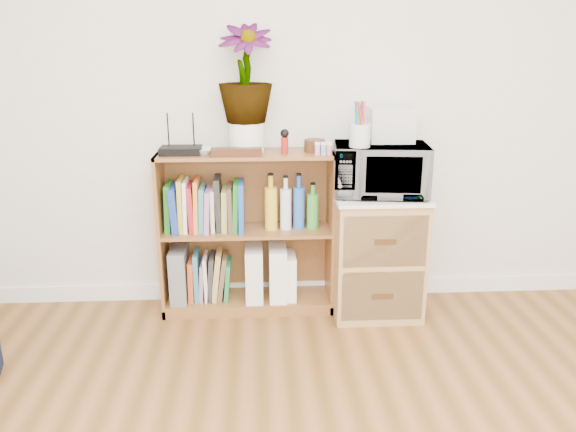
{
  "coord_description": "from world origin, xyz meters",
  "views": [
    {
      "loc": [
        -0.29,
        -1.02,
        1.53
      ],
      "look_at": [
        -0.12,
        1.95,
        0.62
      ],
      "focal_mm": 35.0,
      "sensor_mm": 36.0,
      "label": 1
    }
  ],
  "objects": [
    {
      "name": "lower_books",
      "position": [
        -0.58,
        2.1,
        0.2
      ],
      "size": [
        0.25,
        0.19,
        0.3
      ],
      "color": "#B94420",
      "rests_on": "bookshelf"
    },
    {
      "name": "paint_jars",
      "position": [
        0.08,
        2.01,
        0.98
      ],
      "size": [
        0.1,
        0.04,
        0.05
      ],
      "primitive_type": "cube",
      "color": "pink",
      "rests_on": "bookshelf"
    },
    {
      "name": "wicker_unit",
      "position": [
        0.4,
        2.02,
        0.35
      ],
      "size": [
        0.5,
        0.45,
        0.7
      ],
      "primitive_type": "cube",
      "color": "#9E7542",
      "rests_on": "ground"
    },
    {
      "name": "magazine_holder_left",
      "position": [
        -0.31,
        2.09,
        0.23
      ],
      "size": [
        0.1,
        0.26,
        0.32
      ],
      "primitive_type": "cube",
      "color": "white",
      "rests_on": "bookshelf"
    },
    {
      "name": "kokeshi_doll",
      "position": [
        -0.13,
        2.06,
        1.0
      ],
      "size": [
        0.04,
        0.04,
        0.09
      ],
      "primitive_type": "cylinder",
      "color": "maroon",
      "rests_on": "bookshelf"
    },
    {
      "name": "potted_plant",
      "position": [
        -0.34,
        2.12,
        1.38
      ],
      "size": [
        0.3,
        0.3,
        0.53
      ],
      "primitive_type": "imported",
      "color": "#356D2B",
      "rests_on": "plant_pot"
    },
    {
      "name": "cookbooks",
      "position": [
        -0.59,
        2.1,
        0.64
      ],
      "size": [
        0.45,
        0.2,
        0.31
      ],
      "color": "#1F6B1C",
      "rests_on": "bookshelf"
    },
    {
      "name": "skirting_board",
      "position": [
        0.0,
        2.24,
        0.05
      ],
      "size": [
        4.0,
        0.02,
        0.1
      ],
      "primitive_type": "cube",
      "color": "white",
      "rests_on": "ground"
    },
    {
      "name": "wooden_bowl",
      "position": [
        0.04,
        2.11,
        0.98
      ],
      "size": [
        0.12,
        0.12,
        0.07
      ],
      "primitive_type": "cylinder",
      "color": "#3A2010",
      "rests_on": "bookshelf"
    },
    {
      "name": "magazine_holder_right",
      "position": [
        -0.11,
        2.09,
        0.2
      ],
      "size": [
        0.08,
        0.21,
        0.27
      ],
      "primitive_type": "cube",
      "color": "white",
      "rests_on": "bookshelf"
    },
    {
      "name": "bookshelf",
      "position": [
        -0.35,
        2.1,
        0.47
      ],
      "size": [
        1.0,
        0.3,
        0.95
      ],
      "primitive_type": "cube",
      "color": "brown",
      "rests_on": "ground"
    },
    {
      "name": "small_appliance",
      "position": [
        0.47,
        2.11,
        1.1
      ],
      "size": [
        0.25,
        0.2,
        0.19
      ],
      "primitive_type": "cube",
      "color": "silver",
      "rests_on": "microwave"
    },
    {
      "name": "file_box",
      "position": [
        -0.76,
        2.1,
        0.23
      ],
      "size": [
        0.1,
        0.26,
        0.32
      ],
      "primitive_type": "cube",
      "color": "slate",
      "rests_on": "bookshelf"
    },
    {
      "name": "trinket_box",
      "position": [
        -0.4,
        2.0,
        0.97
      ],
      "size": [
        0.28,
        0.07,
        0.04
      ],
      "primitive_type": "cube",
      "color": "#331C0E",
      "rests_on": "bookshelf"
    },
    {
      "name": "pen_cup",
      "position": [
        0.27,
        1.95,
        1.07
      ],
      "size": [
        0.11,
        0.11,
        0.12
      ],
      "primitive_type": "cylinder",
      "color": "silver",
      "rests_on": "microwave"
    },
    {
      "name": "liquor_bottles",
      "position": [
        -0.01,
        2.1,
        0.65
      ],
      "size": [
        0.48,
        0.07,
        0.32
      ],
      "color": "gold",
      "rests_on": "bookshelf"
    },
    {
      "name": "magazine_holder_mid",
      "position": [
        -0.17,
        2.09,
        0.23
      ],
      "size": [
        0.1,
        0.26,
        0.32
      ],
      "primitive_type": "cube",
      "color": "white",
      "rests_on": "bookshelf"
    },
    {
      "name": "router",
      "position": [
        -0.71,
        2.08,
        0.97
      ],
      "size": [
        0.22,
        0.15,
        0.04
      ],
      "primitive_type": "cube",
      "color": "black",
      "rests_on": "bookshelf"
    },
    {
      "name": "plant_pot",
      "position": [
        -0.34,
        2.12,
        1.03
      ],
      "size": [
        0.19,
        0.19,
        0.17
      ],
      "primitive_type": "cylinder",
      "color": "white",
      "rests_on": "bookshelf"
    },
    {
      "name": "microwave",
      "position": [
        0.4,
        2.02,
        0.86
      ],
      "size": [
        0.55,
        0.4,
        0.28
      ],
      "primitive_type": "imported",
      "rotation": [
        0.0,
        0.0,
        -0.11
      ],
      "color": "white",
      "rests_on": "wicker_unit"
    },
    {
      "name": "white_bowl",
      "position": [
        -0.59,
        2.07,
        0.97
      ],
      "size": [
        0.13,
        0.13,
        0.03
      ],
      "primitive_type": "imported",
      "color": "silver",
      "rests_on": "bookshelf"
    }
  ]
}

